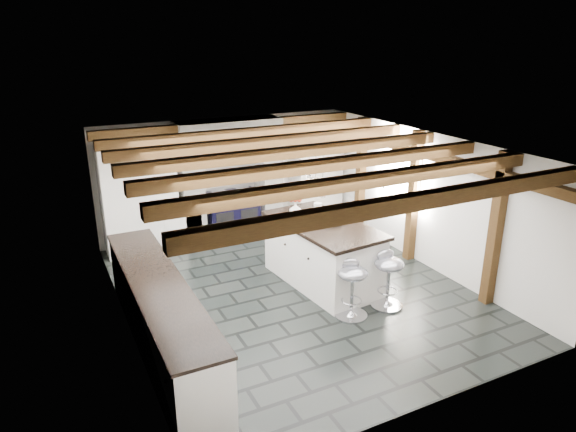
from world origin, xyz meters
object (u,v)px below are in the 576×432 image
bar_stool_near (388,273)px  bar_stool_far (352,282)px  range_cooker (232,213)px  kitchen_island (322,252)px

bar_stool_near → bar_stool_far: (-0.62, -0.01, -0.00)m
bar_stool_near → range_cooker: bearing=105.1°
range_cooker → bar_stool_near: bearing=-74.9°
range_cooker → bar_stool_far: bearing=-84.2°
range_cooker → kitchen_island: 2.67m
kitchen_island → bar_stool_far: size_ratio=2.49×
kitchen_island → bar_stool_far: (-0.17, -1.11, 0.02)m
range_cooker → kitchen_island: size_ratio=0.47×
range_cooker → kitchen_island: kitchen_island is taller
kitchen_island → range_cooker: bearing=96.2°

